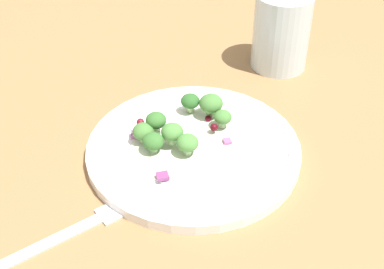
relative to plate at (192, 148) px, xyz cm
name	(u,v)px	position (x,y,z in cm)	size (l,w,h in cm)	color
ground_plane	(190,166)	(-0.17, 1.01, -1.86)	(180.00, 180.00, 2.00)	olive
plate	(192,148)	(0.00, 0.00, 0.00)	(23.42, 23.42, 1.70)	white
dressing_pool	(192,145)	(0.00, 0.00, 0.44)	(13.58, 13.58, 0.20)	white
broccoli_floret_0	(153,142)	(3.34, 2.69, 1.87)	(2.29, 2.29, 2.32)	#8EB77A
broccoli_floret_1	(143,132)	(5.06, 1.55, 1.86)	(2.34, 2.34, 2.37)	#ADD18E
broccoli_floret_2	(223,117)	(-2.12, -3.99, 1.94)	(2.02, 2.02, 2.05)	#8EB77A
broccoli_floret_3	(189,144)	(-0.40, 1.73, 1.99)	(2.36, 2.36, 2.39)	#9EC684
broccoli_floret_4	(209,104)	(0.02, -5.49, 2.28)	(2.76, 2.76, 2.79)	#8EB77A
broccoli_floret_5	(190,102)	(2.36, -5.42, 2.02)	(2.20, 2.20, 2.23)	#ADD18E
broccoli_floret_6	(172,133)	(1.87, 1.14, 2.33)	(2.39, 2.39, 2.42)	#9EC684
broccoli_floret_7	(156,121)	(4.23, -0.01, 2.51)	(2.28, 2.28, 2.31)	#ADD18E
cranberry_0	(140,122)	(6.45, -0.55, 1.29)	(0.91, 0.91, 0.91)	maroon
cranberry_1	(214,127)	(-1.58, -2.64, 1.35)	(0.87, 0.87, 0.87)	#4C0A14
cranberry_2	(210,119)	(-0.44, -4.65, 0.78)	(0.76, 0.76, 0.76)	#4C0A14
onion_bit_0	(163,176)	(0.70, 6.28, 0.94)	(1.09, 1.21, 0.39)	#843D75
onion_bit_1	(227,142)	(-3.50, -1.62, 0.68)	(0.87, 0.84, 0.47)	#A35B93
onion_bit_2	(137,134)	(6.25, 0.94, 0.81)	(1.06, 1.24, 0.53)	#A35B93
fork	(56,238)	(7.14, 16.06, -0.61)	(11.61, 16.60, 0.50)	silver
water_glass	(281,31)	(-4.06, -21.93, 4.29)	(7.56, 7.56, 10.31)	silver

